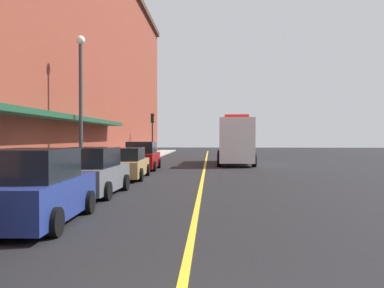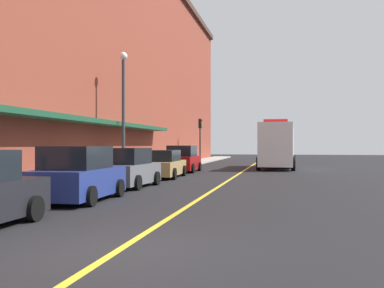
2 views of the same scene
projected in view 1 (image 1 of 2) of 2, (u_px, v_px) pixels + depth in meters
ground_plane at (205, 168)px, 28.37m from camera, size 112.00×112.00×0.00m
sidewalk_left at (117, 166)px, 28.65m from camera, size 2.40×70.00×0.15m
lane_center_stripe at (205, 168)px, 28.37m from camera, size 0.16×70.00×0.01m
brick_building_left at (3, 41)px, 27.85m from camera, size 14.06×64.00×17.39m
parked_car_1 at (34, 189)px, 9.87m from camera, size 2.22×4.34×1.84m
parked_car_2 at (91, 173)px, 14.90m from camera, size 2.24×4.19×1.75m
parked_car_3 at (126, 164)px, 20.87m from camera, size 2.20×4.88×1.59m
parked_car_4 at (142, 157)px, 26.50m from camera, size 2.15×4.48×1.84m
box_truck at (235, 142)px, 32.13m from camera, size 2.95×8.81×3.74m
street_lamp_left at (81, 91)px, 19.88m from camera, size 0.44×0.44×6.94m
traffic_light_near at (153, 127)px, 39.92m from camera, size 0.38×0.36×4.30m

